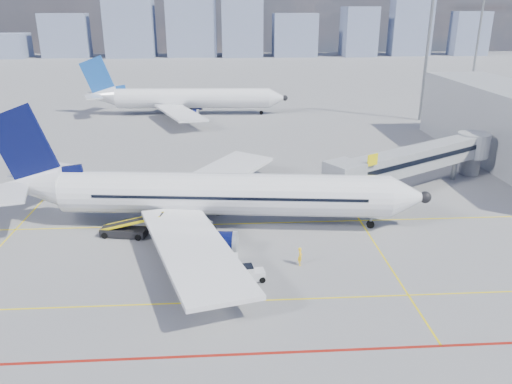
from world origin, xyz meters
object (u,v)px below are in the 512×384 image
(ramp_worker, at_px, (300,256))
(belt_loader, at_px, (125,230))
(second_aircraft, at_px, (184,99))
(cargo_dolly, at_px, (218,266))
(main_aircraft, at_px, (206,194))
(baggage_tug, at_px, (251,273))

(ramp_worker, bearing_deg, belt_loader, 74.63)
(second_aircraft, distance_m, cargo_dolly, 65.73)
(belt_loader, bearing_deg, main_aircraft, 27.07)
(baggage_tug, distance_m, belt_loader, 14.40)
(baggage_tug, bearing_deg, belt_loader, 133.69)
(main_aircraft, bearing_deg, ramp_worker, -41.27)
(main_aircraft, height_order, baggage_tug, main_aircraft)
(main_aircraft, height_order, belt_loader, main_aircraft)
(second_aircraft, bearing_deg, ramp_worker, -74.94)
(baggage_tug, bearing_deg, main_aircraft, 100.49)
(main_aircraft, xyz_separation_m, ramp_worker, (7.97, -8.74, -2.41))
(main_aircraft, xyz_separation_m, belt_loader, (-7.59, -2.16, -2.57))
(main_aircraft, bearing_deg, cargo_dolly, -77.13)
(baggage_tug, xyz_separation_m, ramp_worker, (4.24, 2.32, 0.16))
(cargo_dolly, relative_size, belt_loader, 0.54)
(belt_loader, distance_m, ramp_worker, 16.90)
(second_aircraft, xyz_separation_m, baggage_tug, (9.73, -65.94, -2.57))
(main_aircraft, distance_m, cargo_dolly, 10.72)
(cargo_dolly, bearing_deg, ramp_worker, 13.55)
(main_aircraft, xyz_separation_m, second_aircraft, (-6.00, 54.88, 0.00))
(belt_loader, bearing_deg, second_aircraft, 99.58)
(second_aircraft, relative_size, baggage_tug, 19.61)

